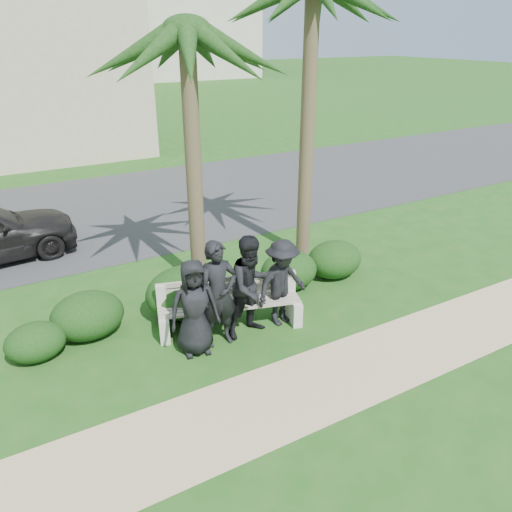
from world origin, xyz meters
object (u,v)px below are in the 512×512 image
object	(u,v)px
park_bench	(229,308)
man_b	(218,294)
man_c	(252,286)
man_a	(194,308)
palm_left	(187,35)
man_d	(282,283)

from	to	relation	value
park_bench	man_b	distance (m)	0.74
man_b	man_c	xyz separation A→B (m)	(0.65, 0.00, -0.02)
man_a	palm_left	world-z (taller)	palm_left
palm_left	man_d	bearing A→B (deg)	-73.92
man_c	man_d	size ratio (longest dim) A/B	1.13
man_a	man_c	bearing A→B (deg)	12.05
park_bench	palm_left	xyz separation A→B (m)	(0.26, 1.94, 4.52)
man_a	palm_left	bearing A→B (deg)	75.02
man_c	man_d	distance (m)	0.65
man_b	man_d	world-z (taller)	man_b
park_bench	palm_left	bearing A→B (deg)	99.04
park_bench	man_b	world-z (taller)	man_b
man_d	palm_left	bearing A→B (deg)	97.29
park_bench	man_c	xyz separation A→B (m)	(0.27, -0.34, 0.53)
park_bench	man_b	size ratio (longest dim) A/B	1.44
man_a	man_d	xyz separation A→B (m)	(1.74, 0.05, -0.01)
park_bench	man_a	world-z (taller)	man_a
man_a	man_c	distance (m)	1.11
park_bench	man_d	bearing A→B (deg)	-3.22
man_a	man_d	size ratio (longest dim) A/B	1.02
park_bench	man_b	bearing A→B (deg)	-120.55
palm_left	man_c	bearing A→B (deg)	-89.56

